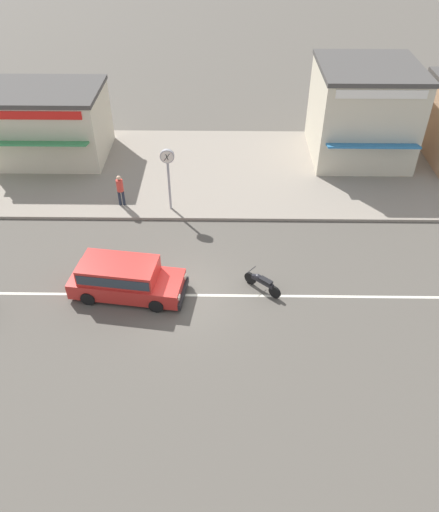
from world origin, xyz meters
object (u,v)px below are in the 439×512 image
at_px(shopfront_far_kios, 50,123).
at_px(street_clock, 168,165).
at_px(minivan_red_3, 124,277).
at_px(motorcycle_0, 262,282).
at_px(pedestrian_mid_kerb, 120,188).
at_px(shopfront_mid_block, 363,112).

bearing_deg(shopfront_far_kios, street_clock, -37.54).
bearing_deg(minivan_red_3, motorcycle_0, 2.42).
bearing_deg(pedestrian_mid_kerb, motorcycle_0, -42.01).
bearing_deg(shopfront_mid_block, shopfront_far_kios, -178.70).
bearing_deg(street_clock, pedestrian_mid_kerb, 173.96).
distance_m(shopfront_mid_block, shopfront_far_kios, 18.02).
relative_size(minivan_red_3, shopfront_far_kios, 0.77).
bearing_deg(motorcycle_0, street_clock, 126.25).
bearing_deg(shopfront_far_kios, minivan_red_3, -62.91).
relative_size(motorcycle_0, shopfront_mid_block, 0.23).
xyz_separation_m(minivan_red_3, motorcycle_0, (5.68, 0.24, -0.42)).
bearing_deg(minivan_red_3, shopfront_far_kios, 117.09).
bearing_deg(street_clock, motorcycle_0, -53.75).
relative_size(street_clock, pedestrian_mid_kerb, 1.94).
distance_m(minivan_red_3, shopfront_far_kios, 13.37).
height_order(motorcycle_0, street_clock, street_clock).
height_order(street_clock, shopfront_far_kios, shopfront_far_kios).
xyz_separation_m(motorcycle_0, shopfront_far_kios, (-11.74, 11.61, 1.75)).
height_order(minivan_red_3, pedestrian_mid_kerb, pedestrian_mid_kerb).
bearing_deg(pedestrian_mid_kerb, shopfront_mid_block, 23.92).
height_order(street_clock, shopfront_mid_block, shopfront_mid_block).
distance_m(pedestrian_mid_kerb, shopfront_far_kios, 7.36).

